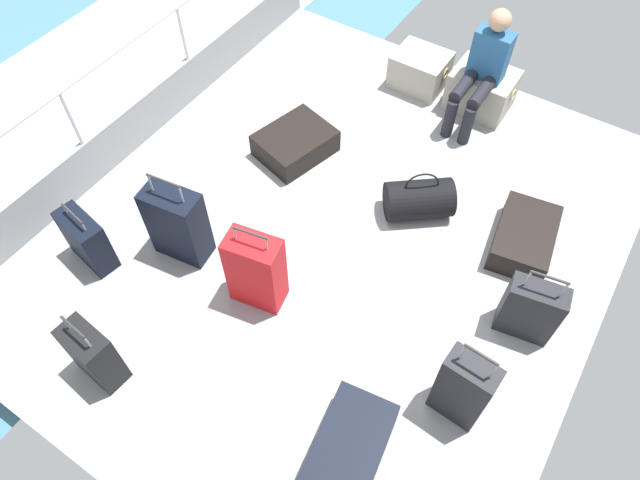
% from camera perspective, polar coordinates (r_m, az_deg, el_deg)
% --- Properties ---
extents(ground_plane, '(4.40, 5.20, 0.06)m').
position_cam_1_polar(ground_plane, '(4.98, 1.69, 0.86)').
color(ground_plane, '#939699').
extents(gunwale_port, '(0.06, 5.20, 0.45)m').
position_cam_1_polar(gunwale_port, '(5.83, -17.08, 11.66)').
color(gunwale_port, '#939699').
rests_on(gunwale_port, ground_plane).
extents(railing_port, '(0.04, 4.20, 1.02)m').
position_cam_1_polar(railing_port, '(5.49, -18.52, 15.90)').
color(railing_port, silver).
rests_on(railing_port, ground_plane).
extents(sea_wake, '(12.00, 12.00, 0.01)m').
position_cam_1_polar(sea_wake, '(7.14, -24.32, 11.94)').
color(sea_wake, teal).
rests_on(sea_wake, ground_plane).
extents(cargo_crate_0, '(0.57, 0.46, 0.37)m').
position_cam_1_polar(cargo_crate_0, '(6.28, 9.93, 16.37)').
color(cargo_crate_0, '#9E9989').
rests_on(cargo_crate_0, ground_plane).
extents(cargo_crate_1, '(0.64, 0.48, 0.41)m').
position_cam_1_polar(cargo_crate_1, '(6.12, 15.80, 14.19)').
color(cargo_crate_1, '#9E9989').
rests_on(cargo_crate_1, ground_plane).
extents(passenger_seated, '(0.34, 0.66, 1.11)m').
position_cam_1_polar(passenger_seated, '(5.74, 15.93, 16.15)').
color(passenger_seated, '#26598C').
rests_on(passenger_seated, ground_plane).
extents(suitcase_0, '(0.44, 0.31, 0.84)m').
position_cam_1_polar(suitcase_0, '(4.31, -6.40, -3.05)').
color(suitcase_0, red).
rests_on(suitcase_0, ground_plane).
extents(suitcase_1, '(0.69, 0.79, 0.24)m').
position_cam_1_polar(suitcase_1, '(5.48, -2.48, 9.62)').
color(suitcase_1, black).
rests_on(suitcase_1, ground_plane).
extents(suitcase_2, '(0.53, 0.81, 0.27)m').
position_cam_1_polar(suitcase_2, '(3.97, 2.83, -20.29)').
color(suitcase_2, black).
rests_on(suitcase_2, ground_plane).
extents(suitcase_3, '(0.56, 0.77, 0.24)m').
position_cam_1_polar(suitcase_3, '(5.05, 19.68, 0.24)').
color(suitcase_3, black).
rests_on(suitcase_3, ground_plane).
extents(suitcase_4, '(0.39, 0.24, 0.70)m').
position_cam_1_polar(suitcase_4, '(4.34, -21.64, -10.57)').
color(suitcase_4, black).
rests_on(suitcase_4, ground_plane).
extents(suitcase_5, '(0.36, 0.21, 0.89)m').
position_cam_1_polar(suitcase_5, '(3.98, 14.07, -14.19)').
color(suitcase_5, black).
rests_on(suitcase_5, ground_plane).
extents(suitcase_6, '(0.48, 0.31, 0.88)m').
position_cam_1_polar(suitcase_6, '(4.69, -14.02, 1.57)').
color(suitcase_6, black).
rests_on(suitcase_6, ground_plane).
extents(suitcase_7, '(0.45, 0.27, 0.60)m').
position_cam_1_polar(suitcase_7, '(4.94, -22.22, 0.00)').
color(suitcase_7, black).
rests_on(suitcase_7, ground_plane).
extents(suitcase_8, '(0.43, 0.26, 0.73)m').
position_cam_1_polar(suitcase_8, '(4.47, 20.22, -6.55)').
color(suitcase_8, black).
rests_on(suitcase_8, ground_plane).
extents(duffel_bag, '(0.66, 0.62, 0.50)m').
position_cam_1_polar(duffel_bag, '(5.01, 9.83, 4.05)').
color(duffel_bag, black).
rests_on(duffel_bag, ground_plane).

